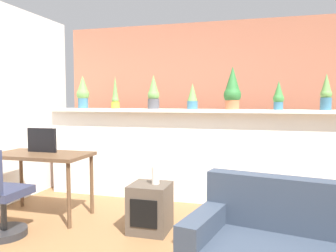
{
  "coord_description": "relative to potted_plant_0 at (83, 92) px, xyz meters",
  "views": [
    {
      "loc": [
        0.94,
        -2.42,
        1.37
      ],
      "look_at": [
        -0.08,
        1.22,
        1.08
      ],
      "focal_mm": 36.3,
      "sensor_mm": 36.0,
      "label": 1
    }
  ],
  "objects": [
    {
      "name": "tv_monitor",
      "position": [
        -0.01,
        -0.95,
        -0.59
      ],
      "size": [
        0.37,
        0.04,
        0.29
      ],
      "primitive_type": "cube",
      "color": "black",
      "rests_on": "desk"
    },
    {
      "name": "brick_wall_behind",
      "position": [
        1.57,
        0.62,
        -0.23
      ],
      "size": [
        4.11,
        0.1,
        2.5
      ],
      "primitive_type": "cube",
      "color": "#AD664C",
      "rests_on": "ground"
    },
    {
      "name": "potted_plant_3",
      "position": [
        1.61,
        0.0,
        -0.07
      ],
      "size": [
        0.14,
        0.14,
        0.34
      ],
      "color": "#386B84",
      "rests_on": "plant_shelf"
    },
    {
      "name": "potted_plant_2",
      "position": [
        1.08,
        -0.02,
        -0.02
      ],
      "size": [
        0.16,
        0.16,
        0.46
      ],
      "color": "#4C4C51",
      "rests_on": "plant_shelf"
    },
    {
      "name": "potted_plant_1",
      "position": [
        0.5,
        0.01,
        -0.04
      ],
      "size": [
        0.11,
        0.11,
        0.46
      ],
      "color": "gold",
      "rests_on": "plant_shelf"
    },
    {
      "name": "potted_plant_6",
      "position": [
        3.22,
        -0.04,
        -0.03
      ],
      "size": [
        0.13,
        0.13,
        0.43
      ],
      "color": "#386B84",
      "rests_on": "plant_shelf"
    },
    {
      "name": "potted_plant_0",
      "position": [
        0.0,
        0.0,
        0.0
      ],
      "size": [
        0.18,
        0.18,
        0.47
      ],
      "color": "#386B84",
      "rests_on": "plant_shelf"
    },
    {
      "name": "divider_wall",
      "position": [
        1.57,
        0.02,
        -0.88
      ],
      "size": [
        4.11,
        0.16,
        1.21
      ],
      "primitive_type": "cube",
      "color": "white",
      "rests_on": "ground"
    },
    {
      "name": "potted_plant_5",
      "position": [
        2.69,
        -0.03,
        -0.07
      ],
      "size": [
        0.13,
        0.13,
        0.35
      ],
      "color": "#386B84",
      "rests_on": "plant_shelf"
    },
    {
      "name": "plant_shelf",
      "position": [
        1.57,
        -0.02,
        -0.25
      ],
      "size": [
        4.11,
        0.31,
        0.04
      ],
      "primitive_type": "cube",
      "color": "white",
      "rests_on": "divider_wall"
    },
    {
      "name": "side_cube_shelf",
      "position": [
        1.4,
        -1.13,
        -1.23
      ],
      "size": [
        0.4,
        0.41,
        0.5
      ],
      "color": "#4C4238",
      "rests_on": "ground"
    },
    {
      "name": "desk",
      "position": [
        0.04,
        -1.03,
        -0.82
      ],
      "size": [
        1.1,
        0.6,
        0.75
      ],
      "color": "brown",
      "rests_on": "ground"
    },
    {
      "name": "vase_on_shelf",
      "position": [
        1.45,
        -1.1,
        -0.89
      ],
      "size": [
        0.08,
        0.08,
        0.18
      ],
      "primitive_type": "cylinder",
      "color": "silver",
      "rests_on": "side_cube_shelf"
    },
    {
      "name": "potted_plant_4",
      "position": [
        2.13,
        -0.03,
        0.02
      ],
      "size": [
        0.22,
        0.22,
        0.54
      ],
      "color": "#C66B42",
      "rests_on": "plant_shelf"
    }
  ]
}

